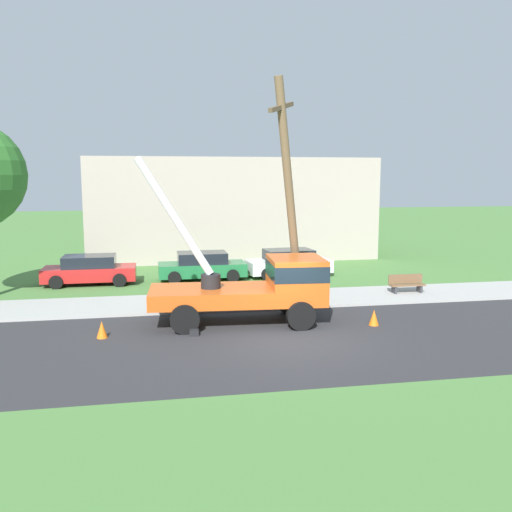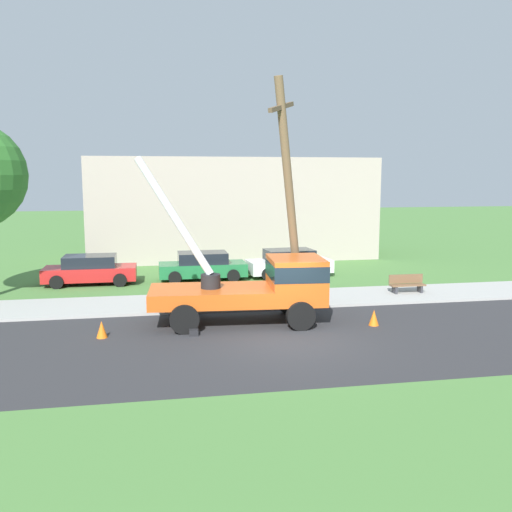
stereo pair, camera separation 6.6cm
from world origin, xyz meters
TOP-DOWN VIEW (x-y plane):
  - ground_plane at (0.00, 12.00)m, footprint 120.00×120.00m
  - road_asphalt at (0.00, 0.00)m, footprint 80.00×8.17m
  - sidewalk_strip at (0.00, 5.76)m, footprint 80.00×3.35m
  - utility_truck at (-0.43, 2.44)m, footprint 6.74×3.22m
  - leaning_utility_pole at (0.93, 3.65)m, footprint 2.02×2.40m
  - traffic_cone_ahead at (3.45, 1.25)m, footprint 0.36×0.36m
  - traffic_cone_behind at (-5.91, 1.43)m, footprint 0.36×0.36m
  - traffic_cone_curbside at (1.11, 3.46)m, footprint 0.36×0.36m
  - parked_sedan_red at (-7.28, 10.92)m, footprint 4.40×2.02m
  - parked_sedan_green at (-1.77, 11.08)m, footprint 4.41×2.04m
  - parked_sedan_white at (2.83, 11.31)m, footprint 4.54×2.26m
  - park_bench at (6.89, 5.83)m, footprint 1.60×0.45m
  - lowrise_building_backdrop at (0.89, 19.09)m, footprint 18.00×6.00m

SIDE VIEW (x-z plane):
  - ground_plane at x=0.00m, z-range 0.00..0.00m
  - road_asphalt at x=0.00m, z-range 0.00..0.01m
  - sidewalk_strip at x=0.00m, z-range 0.00..0.10m
  - traffic_cone_ahead at x=3.45m, z-range 0.00..0.56m
  - traffic_cone_behind at x=-5.91m, z-range 0.00..0.56m
  - traffic_cone_curbside at x=1.11m, z-range 0.00..0.56m
  - park_bench at x=6.89m, z-range 0.01..0.91m
  - parked_sedan_red at x=-7.28m, z-range 0.00..1.42m
  - parked_sedan_green at x=-1.77m, z-range 0.00..1.42m
  - parked_sedan_white at x=2.83m, z-range 0.00..1.42m
  - utility_truck at x=-0.43m, z-range -1.58..4.40m
  - lowrise_building_backdrop at x=0.89m, z-range 0.00..6.40m
  - leaning_utility_pole at x=0.93m, z-range 0.12..8.95m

